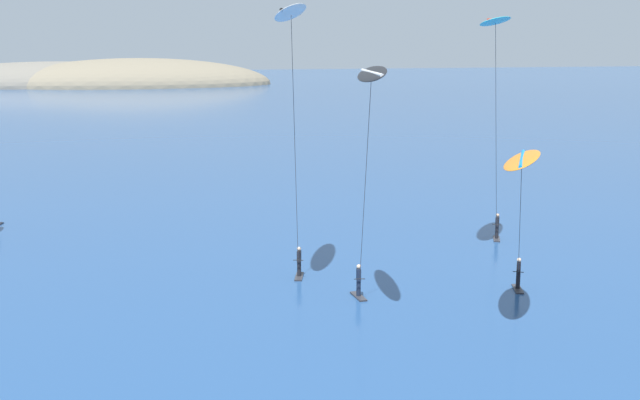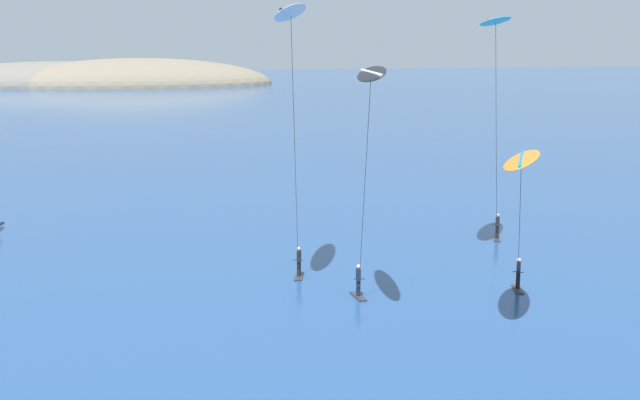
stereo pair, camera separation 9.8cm
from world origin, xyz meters
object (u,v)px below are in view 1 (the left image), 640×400
kitesurfer_cyan (496,38)px  kitesurfer_white (292,32)px  kitesurfer_black (370,96)px  kitesurfer_orange (522,170)px

kitesurfer_cyan → kitesurfer_white: bearing=-162.5°
kitesurfer_black → kitesurfer_white: (-2.61, 4.80, 2.83)m
kitesurfer_cyan → kitesurfer_black: (-9.98, -8.76, -2.53)m
kitesurfer_orange → kitesurfer_white: size_ratio=0.58×
kitesurfer_orange → kitesurfer_cyan: bearing=71.5°
kitesurfer_orange → kitesurfer_black: size_ratio=0.72×
kitesurfer_orange → kitesurfer_black: kitesurfer_black is taller
kitesurfer_black → kitesurfer_white: bearing=118.5°
kitesurfer_cyan → kitesurfer_black: bearing=-138.7°
kitesurfer_orange → kitesurfer_black: bearing=157.1°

